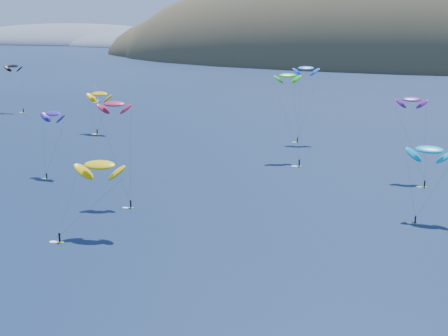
% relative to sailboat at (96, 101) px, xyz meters
% --- Properties ---
extents(island, '(730.00, 300.00, 210.00)m').
position_rel_sailboat_xyz_m(island, '(151.03, 346.72, -11.62)').
color(island, '#3D3526').
rests_on(island, ground).
extents(headland, '(460.00, 250.00, 60.00)m').
position_rel_sailboat_xyz_m(headland, '(-333.63, 534.44, -4.25)').
color(headland, slate).
rests_on(headland, ground).
extents(sailboat, '(8.40, 7.29, 10.09)m').
position_rel_sailboat_xyz_m(sailboat, '(0.00, 0.00, 0.00)').
color(sailboat, white).
rests_on(sailboat, ground).
extents(kitesurfer_1, '(10.58, 7.86, 17.15)m').
position_rel_sailboat_xyz_m(kitesurfer_1, '(41.76, -65.74, 13.37)').
color(kitesurfer_1, '#8FCB16').
rests_on(kitesurfer_1, ground).
extents(kitesurfer_2, '(10.77, 12.00, 16.79)m').
position_rel_sailboat_xyz_m(kitesurfer_2, '(97.84, -160.30, 13.11)').
color(kitesurfer_2, '#8FCB16').
rests_on(kitesurfer_2, ground).
extents(kitesurfer_3, '(12.01, 15.06, 27.23)m').
position_rel_sailboat_xyz_m(kitesurfer_3, '(116.45, -81.70, 24.04)').
color(kitesurfer_3, '#8FCB16').
rests_on(kitesurfer_3, ground).
extents(kitesurfer_4, '(9.28, 8.18, 27.33)m').
position_rel_sailboat_xyz_m(kitesurfer_4, '(116.18, -54.95, 24.02)').
color(kitesurfer_4, '#8FCB16').
rests_on(kitesurfer_4, ground).
extents(kitesurfer_5, '(9.60, 8.85, 17.57)m').
position_rel_sailboat_xyz_m(kitesurfer_5, '(159.37, -128.03, 14.09)').
color(kitesurfer_5, '#8FCB16').
rests_on(kitesurfer_5, ground).
extents(kitesurfer_6, '(10.03, 12.24, 23.29)m').
position_rel_sailboat_xyz_m(kitesurfer_6, '(153.31, -94.08, 20.16)').
color(kitesurfer_6, '#8FCB16').
rests_on(kitesurfer_6, ground).
extents(kitesurfer_9, '(11.21, 8.83, 25.05)m').
position_rel_sailboat_xyz_m(kitesurfer_9, '(89.63, -138.97, 21.96)').
color(kitesurfer_9, '#8FCB16').
rests_on(kitesurfer_9, ground).
extents(kitesurfer_10, '(8.53, 9.78, 18.94)m').
position_rel_sailboat_xyz_m(kitesurfer_10, '(61.33, -122.88, 15.78)').
color(kitesurfer_10, '#8FCB16').
rests_on(kitesurfer_10, ground).
extents(kitesurfer_12, '(11.57, 6.56, 22.37)m').
position_rel_sailboat_xyz_m(kitesurfer_12, '(-20.70, -33.36, 19.12)').
color(kitesurfer_12, '#8FCB16').
rests_on(kitesurfer_12, ground).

